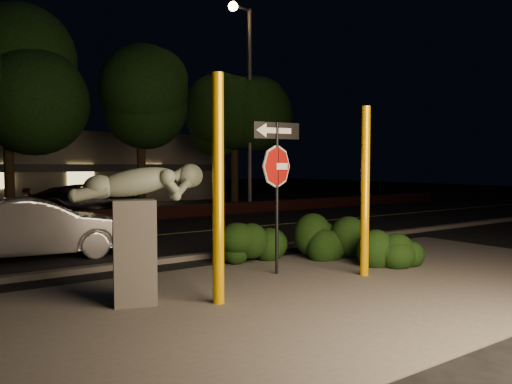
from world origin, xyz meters
TOP-DOWN VIEW (x-y plane):
  - ground at (0.00, 10.00)m, footprint 90.00×90.00m
  - patio at (0.00, -1.00)m, footprint 14.00×6.00m
  - road at (0.00, 7.00)m, footprint 80.00×8.00m
  - lane_marking at (0.00, 7.00)m, footprint 80.00×0.12m
  - curb at (0.00, 2.90)m, footprint 80.00×0.25m
  - brick_wall at (0.00, 11.30)m, footprint 40.00×0.35m
  - parking_lot at (0.00, 17.00)m, footprint 40.00×12.00m
  - building at (0.00, 24.99)m, footprint 22.00×10.20m
  - tree_far_b at (-2.50, 13.20)m, footprint 5.20×5.20m
  - tree_far_c at (2.50, 12.80)m, footprint 4.80×4.80m
  - tree_far_d at (7.50, 13.30)m, footprint 4.40×4.40m
  - yellow_pole_left at (-1.72, -0.60)m, footprint 0.18×0.18m
  - yellow_pole_right at (1.61, -0.56)m, footprint 0.16×0.16m
  - signpost at (0.31, 0.55)m, footprint 1.01×0.17m
  - sculpture at (-2.73, 0.17)m, footprint 2.03×1.10m
  - hedge_center at (0.56, 1.80)m, footprint 2.07×1.49m
  - hedge_right at (2.48, 1.15)m, footprint 1.99×1.53m
  - hedge_far_right at (2.94, -0.29)m, footprint 1.63×1.20m
  - streetlight at (7.25, 11.86)m, footprint 1.38×0.56m
  - silver_sedan at (-3.24, 5.08)m, footprint 4.43×2.04m
  - parked_car_darkred at (0.36, 14.85)m, footprint 4.48×2.53m
  - parked_car_dark at (1.00, 14.85)m, footprint 5.04×2.85m

SIDE VIEW (x-z plane):
  - ground at x=0.00m, z-range 0.00..0.00m
  - road at x=0.00m, z-range 0.00..0.01m
  - parking_lot at x=0.00m, z-range 0.00..0.01m
  - patio at x=0.00m, z-range 0.00..0.02m
  - lane_marking at x=0.00m, z-range 0.02..0.02m
  - curb at x=0.00m, z-range 0.00..0.12m
  - brick_wall at x=0.00m, z-range 0.00..0.50m
  - hedge_center at x=0.56m, z-range 0.00..0.98m
  - hedge_far_right at x=2.94m, z-range 0.00..1.02m
  - hedge_right at x=2.48m, z-range 0.00..1.15m
  - parked_car_darkred at x=0.36m, z-range 0.00..1.22m
  - parked_car_dark at x=1.00m, z-range 0.00..1.33m
  - silver_sedan at x=-3.24m, z-range 0.00..1.41m
  - sculpture at x=-2.73m, z-range 0.26..2.44m
  - yellow_pole_right at x=1.61m, z-range 0.00..3.30m
  - yellow_pole_left at x=-1.72m, z-range 0.00..3.58m
  - building at x=0.00m, z-range 0.00..4.00m
  - signpost at x=0.31m, z-range 0.63..3.63m
  - tree_far_d at x=7.50m, z-range 1.71..9.13m
  - streetlight at x=7.25m, z-range 0.89..10.23m
  - tree_far_c at x=2.50m, z-range 1.74..9.58m
  - tree_far_b at x=-2.50m, z-range 1.85..10.26m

